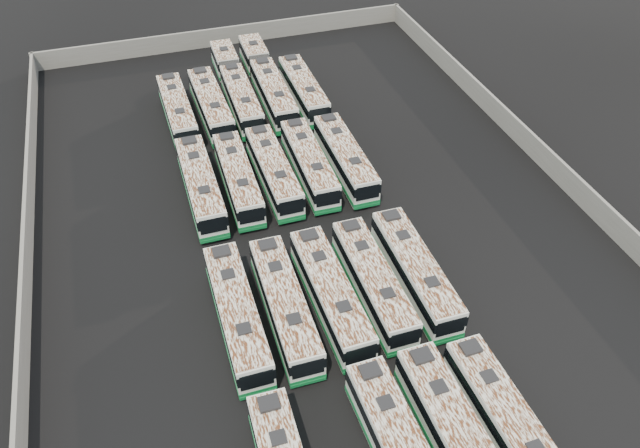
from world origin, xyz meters
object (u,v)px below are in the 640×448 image
Objects in this scene: bus_midfront_far_left at (237,314)px; bus_midback_left at (238,179)px; bus_midback_right at (309,163)px; bus_back_left at (211,105)px; bus_midfront_far_right at (415,271)px; bus_front_far_right at (507,423)px; bus_back_far_right at (304,90)px; bus_midfront_left at (285,305)px; bus_back_center at (236,86)px; bus_midfront_right at (373,282)px; bus_midback_far_left at (201,185)px; bus_midback_center at (274,171)px; bus_back_far_left at (178,111)px; bus_back_right at (267,80)px; bus_front_right at (456,437)px; bus_midback_far_right at (345,158)px; bus_midfront_center at (331,294)px.

bus_midfront_far_left is 1.04× the size of bus_midback_left.
bus_back_left is at bearing 118.29° from bus_midback_right.
bus_midfront_far_right is 0.98× the size of bus_back_left.
bus_back_far_right is at bearing 88.64° from bus_front_far_right.
bus_midfront_far_right is 1.02× the size of bus_midback_right.
bus_front_far_right is 1.00× the size of bus_midback_left.
bus_midfront_left is at bearing -111.96° from bus_midback_right.
bus_back_center is (3.21, 3.15, -0.06)m from bus_back_left.
bus_midfront_far_left reaches higher than bus_midback_left.
bus_midfront_right is 17.81m from bus_midback_far_left.
bus_midback_center is 14.27m from bus_back_far_left.
bus_midback_center is (-6.62, 15.01, -0.03)m from bus_midfront_far_right.
bus_midback_center and bus_back_center have the same top height.
bus_back_right is at bearing 78.77° from bus_midfront_left.
bus_front_far_right is 0.62× the size of bus_back_right.
bus_midback_far_left reaches higher than bus_front_right.
bus_front_right is at bearing -61.41° from bus_midfront_left.
bus_midback_far_right is (3.27, 27.64, -0.03)m from bus_front_right.
bus_midfront_left is 1.03× the size of bus_midback_left.
bus_midfront_right is 15.40m from bus_midback_center.
bus_midfront_left reaches higher than bus_midback_left.
bus_back_far_left is (-9.79, 12.60, -0.00)m from bus_midback_right.
bus_back_far_right is at bearing 44.63° from bus_midback_far_left.
bus_midback_left is 0.99× the size of bus_back_far_left.
bus_midback_center is (-0.08, 15.23, -0.04)m from bus_midfront_center.
bus_midfront_far_right is 14.90m from bus_midback_far_right.
bus_back_left reaches higher than bus_midfront_right.
bus_front_right is at bearing -90.02° from bus_midfront_right.
bus_back_far_left is 0.63× the size of bus_back_right.
bus_back_right is at bearing 92.78° from bus_front_far_right.
bus_midfront_right is at bearing -71.49° from bus_back_far_left.
bus_front_right is 1.03× the size of bus_midback_right.
bus_midfront_left is at bearing 179.23° from bus_midfront_center.
bus_front_far_right is 30.59m from bus_midback_far_left.
bus_midfront_left is 15.15m from bus_midback_left.
bus_midback_far_left reaches higher than bus_midfront_right.
bus_front_right reaches higher than bus_midfront_far_right.
bus_midback_right is 15.76m from bus_back_right.
bus_midfront_right is at bearing -77.85° from bus_midback_center.
bus_front_far_right is at bearing -77.86° from bus_back_left.
bus_back_far_left is at bearing 177.23° from bus_back_left.
bus_midfront_left is at bearing -95.14° from bus_back_center.
bus_front_far_right is 0.97× the size of bus_midfront_center.
bus_front_far_right is 0.97× the size of bus_midfront_far_right.
bus_midback_center is 0.99× the size of bus_midback_far_right.
bus_midback_center is at bearing 101.98° from bus_front_far_right.
bus_back_far_left is at bearing -161.22° from bus_back_right.
bus_midfront_left is at bearing -108.95° from bus_back_far_right.
bus_midfront_far_left is 15.30m from bus_midback_left.
bus_back_far_right is (13.11, 0.07, 0.01)m from bus_back_far_left.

